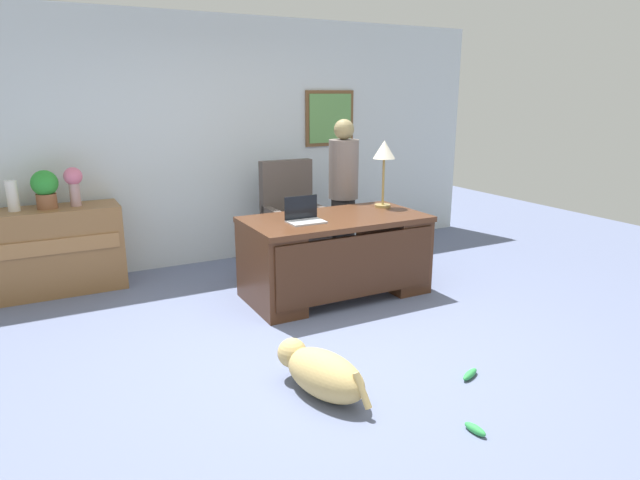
% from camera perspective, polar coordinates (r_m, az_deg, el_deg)
% --- Properties ---
extents(ground_plane, '(12.00, 12.00, 0.00)m').
position_cam_1_polar(ground_plane, '(4.28, -0.30, -10.98)').
color(ground_plane, slate).
extents(back_wall, '(7.00, 0.16, 2.70)m').
position_cam_1_polar(back_wall, '(6.29, -11.38, 9.96)').
color(back_wall, silver).
rests_on(back_wall, ground_plane).
extents(desk, '(1.69, 0.88, 0.77)m').
position_cam_1_polar(desk, '(5.17, 1.72, -1.43)').
color(desk, '#4C2B19').
rests_on(desk, ground_plane).
extents(credenza, '(1.30, 0.50, 0.83)m').
position_cam_1_polar(credenza, '(5.85, -26.22, -1.02)').
color(credenza, olive).
rests_on(credenza, ground_plane).
extents(armchair, '(0.60, 0.59, 1.17)m').
position_cam_1_polar(armchair, '(6.07, -2.89, 2.00)').
color(armchair, '#564C47').
rests_on(armchair, ground_plane).
extents(person_standing, '(0.32, 0.32, 1.62)m').
position_cam_1_polar(person_standing, '(5.96, 2.44, 4.91)').
color(person_standing, '#262323').
rests_on(person_standing, ground_plane).
extents(dog_lying, '(0.47, 0.78, 0.30)m').
position_cam_1_polar(dog_lying, '(3.60, 0.10, -13.59)').
color(dog_lying, tan).
rests_on(dog_lying, ground_plane).
extents(laptop, '(0.32, 0.22, 0.22)m').
position_cam_1_polar(laptop, '(4.89, -1.69, 2.56)').
color(laptop, '#B2B5BA').
rests_on(laptop, desk).
extents(desk_lamp, '(0.22, 0.22, 0.67)m').
position_cam_1_polar(desk_lamp, '(5.51, 6.70, 8.88)').
color(desk_lamp, '#9E8447').
rests_on(desk_lamp, desk).
extents(vase_with_flowers, '(0.17, 0.17, 0.37)m').
position_cam_1_polar(vase_with_flowers, '(5.73, -24.29, 5.55)').
color(vase_with_flowers, '#B8908E').
rests_on(vase_with_flowers, credenza).
extents(vase_empty, '(0.10, 0.10, 0.28)m').
position_cam_1_polar(vase_empty, '(5.74, -29.38, 4.01)').
color(vase_empty, silver).
rests_on(vase_empty, credenza).
extents(potted_plant, '(0.24, 0.24, 0.36)m').
position_cam_1_polar(potted_plant, '(5.73, -26.72, 4.90)').
color(potted_plant, brown).
rests_on(potted_plant, credenza).
extents(dog_toy_bone, '(0.19, 0.12, 0.05)m').
position_cam_1_polar(dog_toy_bone, '(3.97, 15.35, -13.33)').
color(dog_toy_bone, green).
rests_on(dog_toy_bone, ground_plane).
extents(dog_toy_plush, '(0.07, 0.15, 0.05)m').
position_cam_1_polar(dog_toy_plush, '(3.42, 15.86, -18.43)').
color(dog_toy_plush, green).
rests_on(dog_toy_plush, ground_plane).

